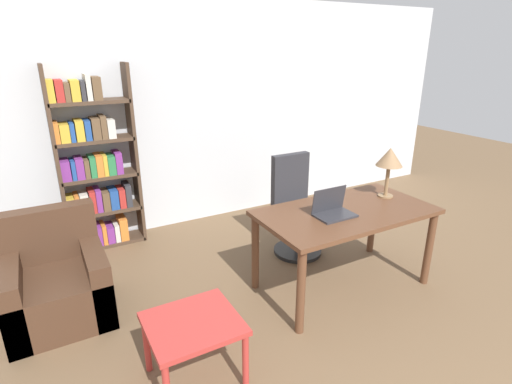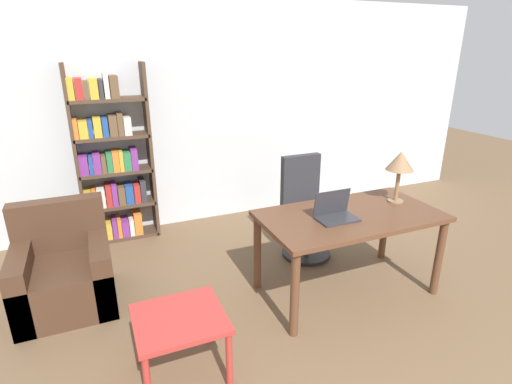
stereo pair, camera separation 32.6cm
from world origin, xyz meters
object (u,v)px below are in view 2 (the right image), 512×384
at_px(desk, 350,224).
at_px(laptop, 335,213).
at_px(armchair, 65,274).
at_px(bookshelf, 111,165).
at_px(office_chair, 304,212).
at_px(table_lamp, 400,163).
at_px(side_table_blue, 180,325).

bearing_deg(desk, laptop, -170.91).
height_order(armchair, bookshelf, bookshelf).
distance_m(desk, office_chair, 0.82).
xyz_separation_m(table_lamp, armchair, (-2.92, 0.71, -0.86)).
bearing_deg(bookshelf, table_lamp, -38.29).
height_order(office_chair, side_table_blue, office_chair).
bearing_deg(office_chair, armchair, -179.85).
height_order(table_lamp, bookshelf, bookshelf).
bearing_deg(table_lamp, desk, -171.79).
distance_m(desk, bookshelf, 2.69).
distance_m(table_lamp, side_table_blue, 2.36).
relative_size(laptop, table_lamp, 0.70).
xyz_separation_m(office_chair, armchair, (-2.37, -0.01, -0.19)).
bearing_deg(side_table_blue, table_lamp, 12.84).
bearing_deg(table_lamp, laptop, -171.57).
height_order(desk, table_lamp, table_lamp).
bearing_deg(desk, side_table_blue, -165.59).
bearing_deg(laptop, side_table_blue, -164.93).
xyz_separation_m(desk, office_chair, (0.01, 0.80, -0.19)).
height_order(desk, office_chair, office_chair).
distance_m(armchair, bookshelf, 1.43).
bearing_deg(laptop, armchair, 159.40).
relative_size(table_lamp, bookshelf, 0.24).
xyz_separation_m(armchair, bookshelf, (0.54, 1.17, 0.61)).
bearing_deg(desk, office_chair, 89.62).
relative_size(table_lamp, side_table_blue, 0.82).
distance_m(table_lamp, armchair, 3.13).
relative_size(desk, side_table_blue, 2.66).
height_order(table_lamp, armchair, table_lamp).
height_order(desk, side_table_blue, desk).
bearing_deg(bookshelf, desk, -47.11).
xyz_separation_m(office_chair, side_table_blue, (-1.62, -1.21, -0.08)).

